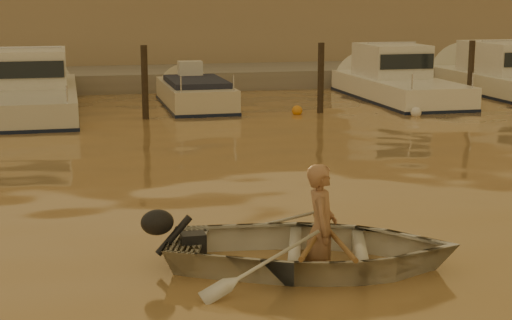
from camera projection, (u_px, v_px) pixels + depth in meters
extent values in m
plane|color=olive|center=(293.00, 312.00, 8.31)|extent=(160.00, 160.00, 0.00)
imported|color=silver|center=(313.00, 248.00, 9.62)|extent=(4.19, 3.52, 0.74)
imported|color=#A47552|center=(321.00, 229.00, 9.56)|extent=(0.54, 0.68, 1.61)
cylinder|color=brown|center=(333.00, 236.00, 9.57)|extent=(0.26, 2.10, 0.13)
cylinder|color=brown|center=(317.00, 235.00, 9.58)|extent=(1.02, 1.89, 0.13)
cylinder|color=#2D2319|center=(145.00, 86.00, 21.21)|extent=(0.18, 0.18, 2.20)
cylinder|color=#2D2319|center=(321.00, 82.00, 22.35)|extent=(0.18, 0.18, 2.20)
cylinder|color=#2D2319|center=(470.00, 78.00, 23.42)|extent=(0.18, 0.18, 2.20)
sphere|color=white|center=(42.00, 126.00, 19.60)|extent=(0.30, 0.30, 0.30)
sphere|color=orange|center=(297.00, 111.00, 22.25)|extent=(0.30, 0.30, 0.30)
sphere|color=silver|center=(416.00, 112.00, 21.91)|extent=(0.30, 0.30, 0.30)
cube|color=gray|center=(131.00, 83.00, 28.74)|extent=(52.00, 4.00, 1.00)
cube|color=#9E8466|center=(119.00, 17.00, 33.52)|extent=(46.00, 7.00, 4.80)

